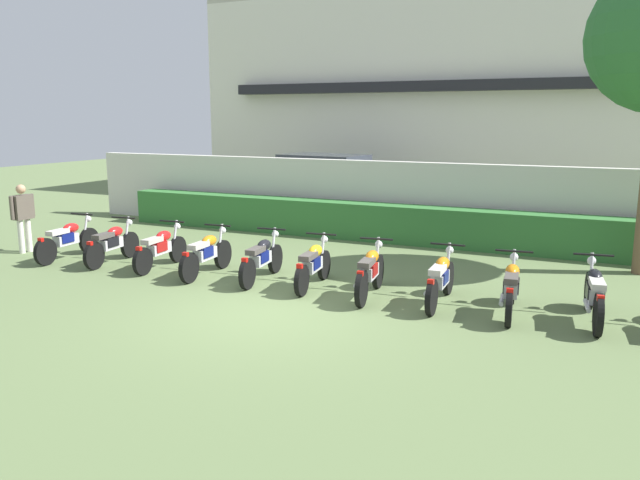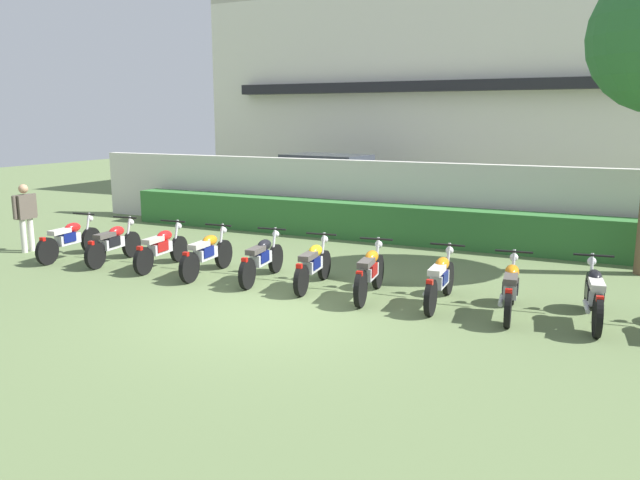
{
  "view_description": "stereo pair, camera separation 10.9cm",
  "coord_description": "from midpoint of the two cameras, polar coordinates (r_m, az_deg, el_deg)",
  "views": [
    {
      "loc": [
        4.89,
        -8.56,
        3.11
      ],
      "look_at": [
        0.0,
        1.85,
        0.86
      ],
      "focal_mm": 35.41,
      "sensor_mm": 36.0,
      "label": 1
    },
    {
      "loc": [
        4.99,
        -8.51,
        3.11
      ],
      "look_at": [
        0.0,
        1.85,
        0.86
      ],
      "focal_mm": 35.41,
      "sensor_mm": 36.0,
      "label": 2
    }
  ],
  "objects": [
    {
      "name": "motorcycle_in_row_0",
      "position": [
        15.04,
        -22.07,
        0.06
      ],
      "size": [
        0.6,
        1.93,
        0.95
      ],
      "rotation": [
        0.0,
        0.0,
        1.65
      ],
      "color": "black",
      "rests_on": "ground"
    },
    {
      "name": "motorcycle_in_row_9",
      "position": [
        10.51,
        23.26,
        -4.46
      ],
      "size": [
        0.6,
        1.97,
        0.97
      ],
      "rotation": [
        0.0,
        0.0,
        1.7
      ],
      "color": "black",
      "rests_on": "ground"
    },
    {
      "name": "inspector_person",
      "position": [
        16.09,
        -25.45,
        2.22
      ],
      "size": [
        0.22,
        0.65,
        1.59
      ],
      "color": "silver",
      "rests_on": "ground"
    },
    {
      "name": "motorcycle_in_row_8",
      "position": [
        10.47,
        16.6,
        -4.12
      ],
      "size": [
        0.6,
        1.87,
        0.96
      ],
      "rotation": [
        0.0,
        0.0,
        1.68
      ],
      "color": "black",
      "rests_on": "ground"
    },
    {
      "name": "motorcycle_in_row_3",
      "position": [
        12.71,
        -10.5,
        -1.2
      ],
      "size": [
        0.6,
        1.88,
        0.95
      ],
      "rotation": [
        0.0,
        0.0,
        1.64
      ],
      "color": "black",
      "rests_on": "ground"
    },
    {
      "name": "motorcycle_in_row_6",
      "position": [
        11.02,
        4.26,
        -2.87
      ],
      "size": [
        0.6,
        1.88,
        0.97
      ],
      "rotation": [
        0.0,
        0.0,
        1.7
      ],
      "color": "black",
      "rests_on": "ground"
    },
    {
      "name": "motorcycle_in_row_1",
      "position": [
        14.25,
        -18.51,
        -0.28
      ],
      "size": [
        0.6,
        1.8,
        0.95
      ],
      "rotation": [
        0.0,
        0.0,
        1.67
      ],
      "color": "black",
      "rests_on": "ground"
    },
    {
      "name": "motorcycle_in_row_4",
      "position": [
        12.15,
        -5.56,
        -1.65
      ],
      "size": [
        0.6,
        1.9,
        0.95
      ],
      "rotation": [
        0.0,
        0.0,
        1.69
      ],
      "color": "black",
      "rests_on": "ground"
    },
    {
      "name": "compound_wall",
      "position": [
        16.52,
        7.57,
        3.61
      ],
      "size": [
        19.96,
        0.3,
        1.97
      ],
      "primitive_type": "cube",
      "color": "silver",
      "rests_on": "ground"
    },
    {
      "name": "motorcycle_in_row_7",
      "position": [
        10.76,
        10.55,
        -3.45
      ],
      "size": [
        0.6,
        1.92,
        0.95
      ],
      "rotation": [
        0.0,
        0.0,
        1.62
      ],
      "color": "black",
      "rests_on": "ground"
    },
    {
      "name": "motorcycle_in_row_5",
      "position": [
        11.62,
        -0.9,
        -2.21
      ],
      "size": [
        0.6,
        1.81,
        0.94
      ],
      "rotation": [
        0.0,
        0.0,
        1.68
      ],
      "color": "black",
      "rests_on": "ground"
    },
    {
      "name": "ground",
      "position": [
        10.34,
        -4.7,
        -6.45
      ],
      "size": [
        60.0,
        60.0,
        0.0
      ],
      "primitive_type": "plane",
      "color": "#607547"
    },
    {
      "name": "motorcycle_in_row_2",
      "position": [
        13.49,
        -14.47,
        -0.69
      ],
      "size": [
        0.6,
        1.82,
        0.94
      ],
      "rotation": [
        0.0,
        0.0,
        1.65
      ],
      "color": "black",
      "rests_on": "ground"
    },
    {
      "name": "building",
      "position": [
        25.58,
        14.38,
        12.57
      ],
      "size": [
        21.01,
        6.5,
        7.84
      ],
      "color": "silver",
      "rests_on": "ground"
    },
    {
      "name": "parked_car",
      "position": [
        20.87,
        0.54,
        5.11
      ],
      "size": [
        4.7,
        2.53,
        1.89
      ],
      "rotation": [
        0.0,
        0.0,
        -0.13
      ],
      "color": "silver",
      "rests_on": "ground"
    },
    {
      "name": "hedge_row",
      "position": [
        15.94,
        6.76,
        1.47
      ],
      "size": [
        15.97,
        0.7,
        0.94
      ],
      "primitive_type": "cube",
      "color": "#337033",
      "rests_on": "ground"
    }
  ]
}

